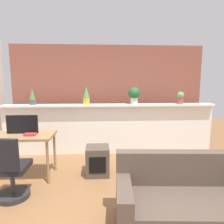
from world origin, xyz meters
TOP-DOWN VIEW (x-y plane):
  - ground_plane at (0.00, 0.00)m, footprint 12.00×12.00m
  - divider_wall at (0.00, 2.00)m, footprint 4.68×0.16m
  - plant_shelf at (0.00, 1.96)m, footprint 4.68×0.29m
  - brick_wall_behind at (0.00, 2.60)m, footprint 4.68×0.10m
  - potted_plant_0 at (-1.67, 1.97)m, footprint 0.14×0.14m
  - potted_plant_1 at (-0.52, 1.94)m, footprint 0.15×0.15m
  - potted_plant_2 at (0.54, 1.96)m, footprint 0.27×0.27m
  - potted_plant_3 at (1.58, 1.93)m, footprint 0.16×0.16m
  - desk at (-1.56, 0.87)m, footprint 1.10×0.60m
  - tv_monitor at (-1.54, 0.95)m, footprint 0.51×0.04m
  - office_chair at (-1.46, 0.20)m, footprint 0.47×0.48m
  - side_cube_shelf at (-0.27, 0.90)m, footprint 0.40×0.41m
  - book_on_desk at (-1.36, 0.80)m, footprint 0.18×0.12m
  - couch at (0.72, -0.48)m, footprint 1.61×0.88m

SIDE VIEW (x-z plane):
  - ground_plane at x=0.00m, z-range 0.00..0.00m
  - side_cube_shelf at x=-0.27m, z-range 0.00..0.50m
  - couch at x=0.72m, z-range -0.12..0.68m
  - office_chair at x=-1.46m, z-range -0.07..0.84m
  - divider_wall at x=0.00m, z-range 0.00..1.08m
  - desk at x=-1.56m, z-range 0.29..1.04m
  - book_on_desk at x=-1.36m, z-range 0.75..0.79m
  - tv_monitor at x=-1.54m, z-range 0.75..1.06m
  - plant_shelf at x=0.00m, z-range 1.08..1.12m
  - brick_wall_behind at x=0.00m, z-range 0.00..2.50m
  - potted_plant_3 at x=1.58m, z-range 1.14..1.41m
  - potted_plant_0 at x=-1.67m, z-range 1.10..1.46m
  - potted_plant_1 at x=-0.52m, z-range 1.13..1.51m
  - potted_plant_2 at x=0.54m, z-range 1.15..1.53m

